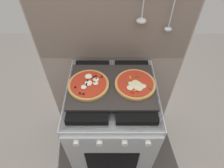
{
  "coord_description": "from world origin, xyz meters",
  "views": [
    {
      "loc": [
        0.0,
        -0.8,
        1.8
      ],
      "look_at": [
        0.0,
        0.0,
        0.93
      ],
      "focal_mm": 30.5,
      "sensor_mm": 36.0,
      "label": 1
    }
  ],
  "objects_px": {
    "baking_tray": "(112,86)",
    "pizza_right": "(135,84)",
    "stove": "(112,124)",
    "pizza_left": "(89,84)"
  },
  "relations": [
    {
      "from": "pizza_left",
      "to": "pizza_right",
      "type": "xyz_separation_m",
      "value": [
        0.29,
        0.0,
        0.0
      ]
    },
    {
      "from": "baking_tray",
      "to": "pizza_left",
      "type": "distance_m",
      "value": 0.15
    },
    {
      "from": "pizza_left",
      "to": "pizza_right",
      "type": "distance_m",
      "value": 0.29
    },
    {
      "from": "baking_tray",
      "to": "pizza_right",
      "type": "height_order",
      "value": "pizza_right"
    },
    {
      "from": "pizza_left",
      "to": "stove",
      "type": "bearing_deg",
      "value": 1.36
    },
    {
      "from": "stove",
      "to": "baking_tray",
      "type": "bearing_deg",
      "value": 90.0
    },
    {
      "from": "baking_tray",
      "to": "pizza_right",
      "type": "distance_m",
      "value": 0.15
    },
    {
      "from": "stove",
      "to": "pizza_left",
      "type": "bearing_deg",
      "value": -178.64
    },
    {
      "from": "baking_tray",
      "to": "pizza_left",
      "type": "xyz_separation_m",
      "value": [
        -0.15,
        -0.01,
        0.02
      ]
    },
    {
      "from": "stove",
      "to": "pizza_left",
      "type": "height_order",
      "value": "pizza_left"
    }
  ]
}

